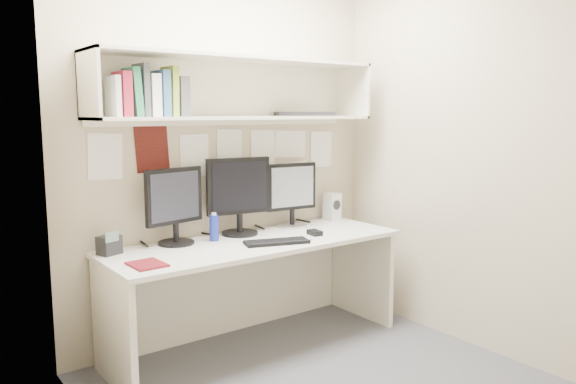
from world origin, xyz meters
TOP-DOWN VIEW (x-y plane):
  - floor at (0.00, 0.00)m, footprint 2.40×2.00m
  - wall_back at (0.00, 1.00)m, footprint 2.40×0.02m
  - wall_front at (0.00, -1.00)m, footprint 2.40×0.02m
  - wall_left at (-1.20, 0.00)m, footprint 0.02×2.00m
  - wall_right at (1.20, 0.00)m, footprint 0.02×2.00m
  - desk at (0.00, 0.65)m, footprint 2.00×0.70m
  - overhead_hutch at (0.00, 0.86)m, footprint 2.00×0.38m
  - pinned_papers at (0.00, 0.99)m, footprint 1.92×0.01m
  - monitor_left at (-0.46, 0.87)m, footprint 0.42×0.23m
  - monitor_center at (0.01, 0.87)m, footprint 0.46×0.25m
  - monitor_right at (0.47, 0.87)m, footprint 0.40×0.22m
  - keyboard at (0.06, 0.49)m, footprint 0.44×0.27m
  - mouse at (0.42, 0.54)m, footprint 0.08×0.11m
  - speaker at (0.87, 0.87)m, footprint 0.11×0.12m
  - blue_bottle at (-0.22, 0.80)m, footprint 0.06×0.06m
  - maroon_notebook at (-0.82, 0.49)m, footprint 0.18×0.22m
  - desk_phone at (-0.90, 0.86)m, footprint 0.15×0.14m
  - book_stack at (-0.64, 0.80)m, footprint 0.45×0.19m
  - hutch_tray at (0.55, 0.82)m, footprint 0.45×0.30m

SIDE VIEW (x-z plane):
  - floor at x=0.00m, z-range -0.01..0.01m
  - desk at x=0.00m, z-range 0.00..0.73m
  - maroon_notebook at x=-0.82m, z-range 0.73..0.74m
  - keyboard at x=0.06m, z-range 0.73..0.75m
  - mouse at x=0.42m, z-range 0.73..0.76m
  - desk_phone at x=-0.90m, z-range 0.71..0.86m
  - blue_bottle at x=-0.22m, z-range 0.73..0.91m
  - speaker at x=0.87m, z-range 0.73..0.94m
  - monitor_right at x=0.47m, z-range 0.75..1.22m
  - monitor_left at x=-0.46m, z-range 0.75..1.24m
  - monitor_center at x=0.01m, z-range 0.75..1.28m
  - pinned_papers at x=0.00m, z-range 1.01..1.49m
  - wall_back at x=0.00m, z-range 0.00..2.60m
  - wall_front at x=0.00m, z-range 0.00..2.60m
  - wall_left at x=-1.20m, z-range 0.00..2.60m
  - wall_right at x=1.20m, z-range 0.00..2.60m
  - hutch_tray at x=0.55m, z-range 1.54..1.57m
  - book_stack at x=-0.64m, z-range 1.52..1.83m
  - overhead_hutch at x=0.00m, z-range 1.52..1.92m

